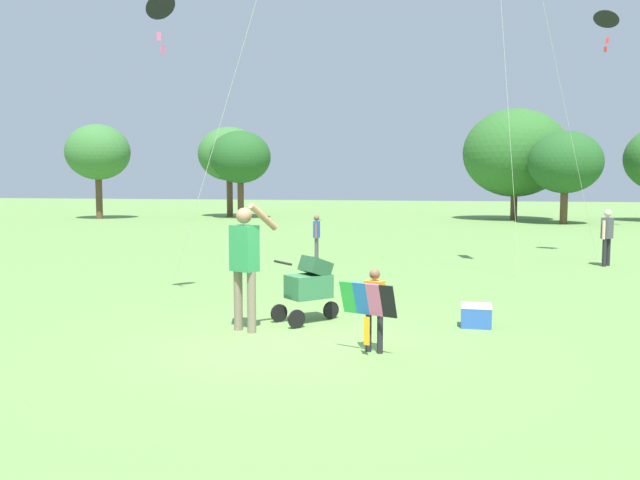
% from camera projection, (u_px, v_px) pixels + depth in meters
% --- Properties ---
extents(ground_plane, '(120.00, 120.00, 0.00)m').
position_uv_depth(ground_plane, '(293.00, 341.00, 8.97)').
color(ground_plane, '#668E47').
extents(treeline_distant, '(41.45, 7.74, 6.01)m').
position_uv_depth(treeline_distant, '(498.00, 155.00, 34.97)').
color(treeline_distant, brown).
rests_on(treeline_distant, ground).
extents(child_with_butterfly_kite, '(0.76, 0.48, 1.08)m').
position_uv_depth(child_with_butterfly_kite, '(373.00, 303.00, 8.30)').
color(child_with_butterfly_kite, '#232328').
rests_on(child_with_butterfly_kite, ground).
extents(person_adult_flyer, '(0.71, 0.52, 1.88)m').
position_uv_depth(person_adult_flyer, '(245.00, 257.00, 9.46)').
color(person_adult_flyer, '#7F705B').
rests_on(person_adult_flyer, ground).
extents(stroller, '(0.97, 0.98, 1.03)m').
position_uv_depth(stroller, '(310.00, 283.00, 10.12)').
color(stroller, black).
rests_on(stroller, ground).
extents(kite_adult_black, '(2.50, 1.73, 5.31)m').
position_uv_depth(kite_adult_black, '(162.00, 11.00, 10.95)').
color(kite_adult_black, black).
rests_on(kite_adult_black, ground).
extents(kite_green_novelty, '(2.62, 4.37, 6.68)m').
position_uv_depth(kite_green_novelty, '(606.00, 22.00, 17.43)').
color(kite_green_novelty, black).
rests_on(kite_green_novelty, ground).
extents(person_red_shirt, '(0.19, 0.39, 1.23)m').
position_uv_depth(person_red_shirt, '(317.00, 233.00, 18.07)').
color(person_red_shirt, '#4C4C51').
rests_on(person_red_shirt, ground).
extents(person_sitting_far, '(0.34, 0.39, 1.44)m').
position_uv_depth(person_sitting_far, '(607.00, 233.00, 16.64)').
color(person_sitting_far, '#232328').
rests_on(person_sitting_far, ground).
extents(cooler_box, '(0.45, 0.33, 0.35)m').
position_uv_depth(cooler_box, '(476.00, 316.00, 9.80)').
color(cooler_box, '#2D5BB7').
rests_on(cooler_box, ground).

